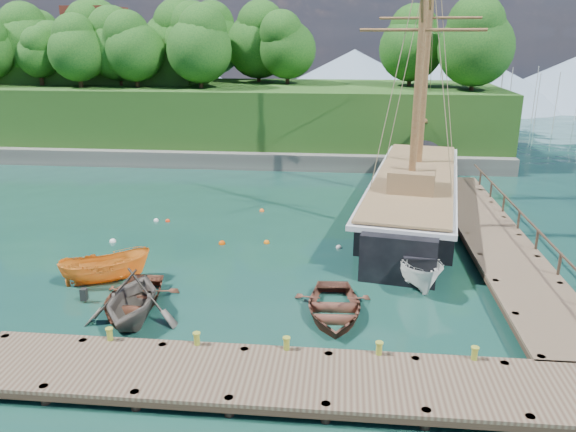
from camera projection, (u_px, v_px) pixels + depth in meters
name	position (u px, v px, depth m)	size (l,w,h in m)	color
ground	(252.00, 294.00, 23.60)	(160.00, 160.00, 0.00)	#153931
dock_near	(282.00, 379.00, 17.14)	(20.00, 3.20, 1.10)	#4D382B
dock_east	(493.00, 237.00, 29.01)	(3.20, 24.00, 1.10)	#4D382B
bollard_0	(112.00, 355.00, 19.16)	(0.26, 0.26, 0.45)	olive
bollard_1	(198.00, 360.00, 18.88)	(0.26, 0.26, 0.45)	olive
bollard_2	(287.00, 365.00, 18.59)	(0.26, 0.26, 0.45)	olive
bollard_3	(378.00, 370.00, 18.31)	(0.26, 0.26, 0.45)	olive
bollard_4	(472.00, 376.00, 18.03)	(0.26, 0.26, 0.45)	olive
rowboat_0	(132.00, 307.00, 22.56)	(3.11, 4.36, 0.90)	brown
rowboat_1	(134.00, 321.00, 21.47)	(3.56, 4.13, 2.18)	#5A534C
rowboat_2	(333.00, 315.00, 21.88)	(3.15, 4.41, 0.91)	brown
motorboat_orange	(107.00, 282.00, 24.82)	(1.47, 3.90, 1.50)	orange
cabin_boat_white	(415.00, 282.00, 24.74)	(1.68, 4.46, 1.72)	white
schooner	(413.00, 199.00, 33.35)	(8.11, 26.47, 19.35)	black
mooring_buoy_0	(113.00, 242.00, 29.52)	(0.34, 0.34, 0.34)	white
mooring_buoy_1	(222.00, 244.00, 29.23)	(0.35, 0.35, 0.35)	#CF4500
mooring_buoy_2	(267.00, 243.00, 29.35)	(0.32, 0.32, 0.32)	#D4670B
mooring_buoy_3	(339.00, 248.00, 28.70)	(0.30, 0.30, 0.30)	silver
mooring_buoy_4	(168.00, 221.00, 32.71)	(0.28, 0.28, 0.28)	red
mooring_buoy_5	(262.00, 211.00, 34.58)	(0.30, 0.30, 0.30)	orange
mooring_buoy_6	(156.00, 221.00, 32.80)	(0.29, 0.29, 0.29)	white
headland	(169.00, 88.00, 52.74)	(51.00, 19.31, 12.90)	#474744
distant_ridge	(350.00, 73.00, 88.03)	(117.00, 40.00, 10.00)	#728CA5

